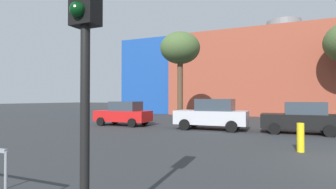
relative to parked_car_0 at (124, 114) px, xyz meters
name	(u,v)px	position (x,y,z in m)	size (l,w,h in m)	color
building_backdrop	(284,75)	(10.44, 19.88, 3.95)	(39.23, 13.56, 11.45)	#9E4733
parked_car_0	(124,114)	(0.00, 0.00, 0.00)	(3.83, 1.88, 1.66)	red
parked_car_1	(212,114)	(6.21, 0.00, 0.09)	(4.23, 2.08, 1.83)	silver
parked_car_2	(301,118)	(10.98, 0.00, 0.01)	(3.86, 1.90, 1.67)	black
traffic_light_near_left	(84,31)	(7.66, -12.90, 1.88)	(0.37, 0.36, 3.67)	black
bare_tree_2	(180,49)	(2.22, 5.21, 5.19)	(3.36, 3.36, 7.48)	brown
bollard_yellow_0	(301,138)	(10.60, -5.37, -0.32)	(0.24, 0.24, 1.00)	yellow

